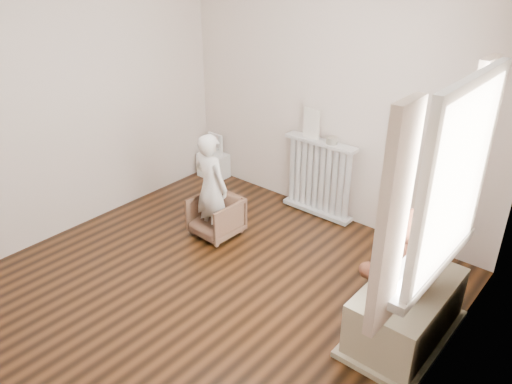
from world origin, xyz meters
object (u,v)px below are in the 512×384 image
Objects in this scene: teddy_bear at (407,259)px; toy_vanity at (213,156)px; child at (211,187)px; armchair at (216,216)px; plush_cat at (443,227)px; toy_bench at (405,315)px; radiator at (319,181)px.

toy_vanity is at bearing 160.08° from teddy_bear.
armchair is at bearing -87.47° from child.
armchair is 2.36m from plush_cat.
teddy_bear is (3.01, -1.12, 0.40)m from toy_vanity.
plush_cat is (0.14, 0.01, 0.80)m from toy_bench.
plush_cat reaches higher than radiator.
plush_cat reaches higher than child.
teddy_bear is (2.03, -0.10, 0.11)m from child.
toy_vanity is 3.47m from plush_cat.
armchair is at bearing 176.00° from toy_bench.
radiator is 3.12× the size of plush_cat.
teddy_bear is at bearing 179.70° from child.
child is 2.27m from plush_cat.
teddy_bear is at bearing -20.42° from toy_vanity.
teddy_bear is at bearing -175.43° from toy_bench.
toy_bench is (1.54, -1.15, -0.19)m from radiator.
plush_cat is at bearing -0.91° from armchair.
teddy_bear reaches higher than radiator.
armchair is at bearing 174.87° from plush_cat.
toy_bench is 0.81m from plush_cat.
radiator is 2.12m from plush_cat.
radiator is at bearing -114.73° from child.
toy_bench is at bearing -1.47° from armchair.
child reaches higher than toy_vanity.
toy_vanity is at bearing 159.31° from plush_cat.
armchair is 2.09m from toy_bench.
toy_vanity is 3.24m from teddy_bear.
toy_vanity is at bearing 160.00° from toy_bench.
armchair is at bearing -44.53° from toy_vanity.
plush_cat is at bearing 4.95° from toy_bench.
radiator is at bearing 144.26° from plush_cat.
plush_cat reaches higher than armchair.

